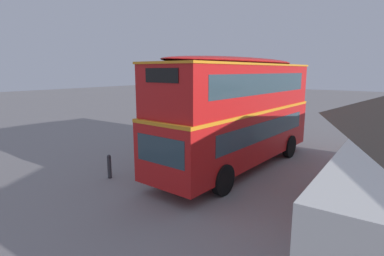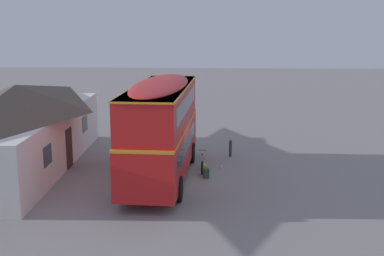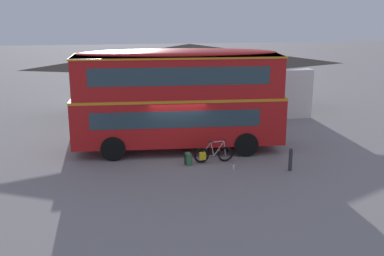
{
  "view_description": "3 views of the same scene",
  "coord_description": "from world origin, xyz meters",
  "views": [
    {
      "loc": [
        11.8,
        6.68,
        4.25
      ],
      "look_at": [
        0.51,
        -1.62,
        1.57
      ],
      "focal_mm": 28.28,
      "sensor_mm": 36.0,
      "label": 1
    },
    {
      "loc": [
        -22.84,
        -1.95,
        7.46
      ],
      "look_at": [
        1.49,
        -0.78,
        2.26
      ],
      "focal_mm": 46.39,
      "sensor_mm": 36.0,
      "label": 2
    },
    {
      "loc": [
        -2.35,
        -20.56,
        6.82
      ],
      "look_at": [
        0.63,
        -0.56,
        1.39
      ],
      "focal_mm": 43.92,
      "sensor_mm": 36.0,
      "label": 3
    }
  ],
  "objects": [
    {
      "name": "backpack_on_ground",
      "position": [
        0.32,
        -1.52,
        0.3
      ],
      "size": [
        0.33,
        0.33,
        0.59
      ],
      "color": "#386642",
      "rests_on": "ground"
    },
    {
      "name": "double_decker_bus",
      "position": [
        0.17,
        0.63,
        2.64
      ],
      "size": [
        9.79,
        2.97,
        4.79
      ],
      "color": "black",
      "rests_on": "ground"
    },
    {
      "name": "water_bottle_clear_plastic",
      "position": [
        2.16,
        -2.29,
        0.11
      ],
      "size": [
        0.07,
        0.07,
        0.24
      ],
      "color": "silver",
      "rests_on": "ground"
    },
    {
      "name": "ground_plane",
      "position": [
        0.0,
        0.0,
        0.0
      ],
      "size": [
        120.0,
        120.0,
        0.0
      ],
      "primitive_type": "plane",
      "color": "gray"
    },
    {
      "name": "touring_bicycle",
      "position": [
        1.42,
        -1.32,
        0.37
      ],
      "size": [
        1.75,
        0.47,
        1.01
      ],
      "color": "black",
      "rests_on": "ground"
    },
    {
      "name": "kerb_bollard",
      "position": [
        4.46,
        -2.82,
        0.5
      ],
      "size": [
        0.16,
        0.16,
        0.97
      ],
      "color": "#333338",
      "rests_on": "ground"
    }
  ]
}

